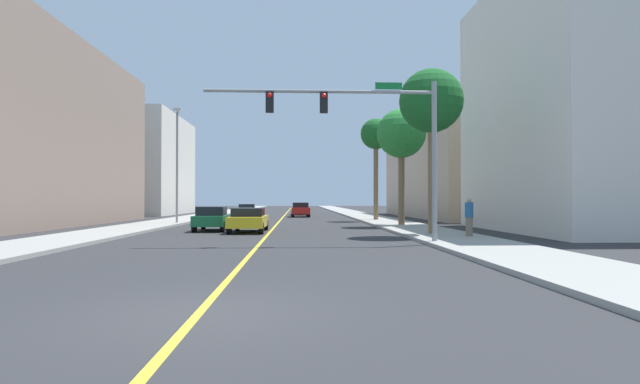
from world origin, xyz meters
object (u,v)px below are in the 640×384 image
Objects in this scene: car_green at (212,218)px; car_yellow at (249,220)px; street_lamp at (177,159)px; car_white at (247,210)px; car_red at (300,210)px; palm_mid at (401,135)px; traffic_signal_mast at (366,124)px; palm_far at (376,136)px; pedestrian at (469,217)px; car_gray at (301,208)px; palm_near at (431,102)px.

car_green is 2.68m from car_yellow.
car_white is at bearing 77.85° from street_lamp.
car_yellow is at bearing -98.89° from car_red.
street_lamp reaches higher than palm_mid.
palm_mid reaches higher than car_green.
traffic_signal_mast is 1.11× the size of palm_far.
traffic_signal_mast is 5.29× the size of pedestrian.
pedestrian is (7.62, -30.59, 0.27)m from car_red.
palm_mid reaches higher than pedestrian.
car_red reaches higher than car_gray.
palm_far is 4.78× the size of pedestrian.
palm_near is 0.96× the size of palm_far.
pedestrian is (16.66, -14.40, -3.71)m from street_lamp.
palm_near is 14.03m from car_green.
street_lamp is 1.02× the size of palm_near.
car_green is at bearing 148.03° from car_yellow.
car_red is (5.58, 0.12, 0.07)m from car_white.
car_red is at bearing 102.61° from palm_near.
street_lamp is 1.93× the size of car_red.
car_red is (-2.52, 33.10, -4.12)m from traffic_signal_mast.
traffic_signal_mast is 40.45m from car_gray.
car_red is (-0.08, -7.06, 0.01)m from car_gray.
car_red is (2.99, 24.97, 0.06)m from car_yellow.
car_gray is at bearing 68.58° from street_lamp.
palm_near is at bearing 49.18° from traffic_signal_mast.
street_lamp is 16.43m from palm_far.
traffic_signal_mast reaches higher than car_red.
car_red is at bearing 94.35° from traffic_signal_mast.
car_white is (-11.98, 28.50, -5.97)m from palm_near.
car_white is (-0.33, 23.41, -0.03)m from car_green.
traffic_signal_mast is 34.23m from car_white.
palm_far reaches higher than palm_near.
palm_near is 29.90m from car_red.
car_white is 1.05× the size of car_red.
car_red is at bearing -1.53° from car_white.
car_green is at bearing 156.44° from palm_near.
traffic_signal_mast is at bearing -99.76° from palm_far.
car_gray is (-6.32, 35.67, -5.90)m from palm_near.
car_green is 24.11m from car_red.
car_green is at bearing -101.14° from car_gray.
palm_mid is 23.82m from car_white.
pedestrian is (1.22, -1.98, -5.62)m from palm_near.
palm_far is at bearing -72.08° from car_gray.
car_green is at bearing -104.64° from car_red.
palm_mid is (4.18, 13.33, 1.28)m from traffic_signal_mast.
street_lamp is 4.68× the size of pedestrian.
traffic_signal_mast is 2.08× the size of car_white.
car_gray is (3.07, 32.03, 0.06)m from car_yellow.
street_lamp is 0.98× the size of palm_far.
palm_near is 6.09m from pedestrian.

